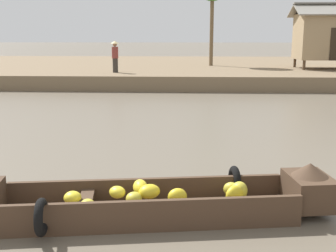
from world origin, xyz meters
TOP-DOWN VIEW (x-y plane):
  - ground_plane at (0.00, 10.00)m, footprint 300.00×300.00m
  - riverbank_strip at (0.00, 29.67)m, footprint 160.00×20.00m
  - banana_boat at (0.73, 5.17)m, footprint 5.64×2.11m
  - stilt_house_left at (9.51, 25.20)m, footprint 4.51×3.11m
  - vendor_person at (-2.67, 21.90)m, footprint 0.44×0.44m

SIDE VIEW (x-z plane):
  - ground_plane at x=0.00m, z-range 0.00..0.00m
  - banana_boat at x=0.73m, z-range -0.12..0.67m
  - riverbank_strip at x=0.00m, z-range 0.00..0.75m
  - vendor_person at x=-2.67m, z-range 0.84..2.50m
  - stilt_house_left at x=9.51m, z-range 0.78..4.59m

